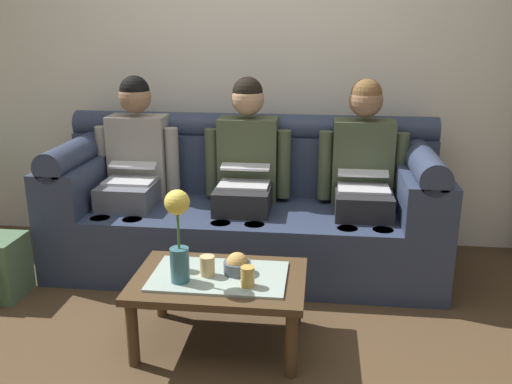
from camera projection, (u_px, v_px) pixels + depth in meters
The scene contains 12 objects.
ground_plane at pixel (213, 364), 2.62m from camera, with size 14.00×14.00×0.00m, color #4C3823.
back_wall_patterned at pixel (256, 37), 3.81m from camera, with size 6.00×0.12×2.90m, color silver.
couch at pixel (246, 211), 3.63m from camera, with size 2.44×0.88×0.96m.
person_left at pixel (134, 164), 3.62m from camera, with size 0.56×0.67×1.22m.
person_middle at pixel (246, 168), 3.54m from camera, with size 0.56×0.67×1.22m.
person_right at pixel (363, 171), 3.45m from camera, with size 0.56×0.67×1.22m.
coffee_table at pixel (219, 286), 2.71m from camera, with size 0.84×0.56×0.37m.
flower_vase at pixel (178, 232), 2.55m from camera, with size 0.12×0.12×0.45m.
snack_bowl at pixel (237, 265), 2.70m from camera, with size 0.13×0.13×0.11m.
cup_near_left at pixel (248, 276), 2.56m from camera, with size 0.07×0.07×0.10m, color gold.
cup_near_right at pixel (180, 261), 2.73m from camera, with size 0.06×0.06×0.10m, color white.
cup_far_center at pixel (207, 266), 2.67m from camera, with size 0.07×0.07×0.10m, color #DBB77A.
Camera 1 is at (0.47, -2.23, 1.54)m, focal length 38.94 mm.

